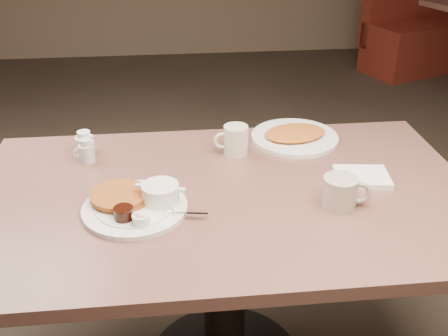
{
  "coord_description": "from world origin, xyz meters",
  "views": [
    {
      "loc": [
        -0.14,
        -1.33,
        1.56
      ],
      "look_at": [
        0.0,
        0.02,
        0.82
      ],
      "focal_mm": 42.21,
      "sensor_mm": 36.0,
      "label": 1
    }
  ],
  "objects": [
    {
      "name": "creamer_right",
      "position": [
        -0.44,
        0.3,
        0.79
      ],
      "size": [
        0.08,
        0.08,
        0.08
      ],
      "color": "white",
      "rests_on": "diner_table"
    },
    {
      "name": "coffee_mug_near",
      "position": [
        0.32,
        -0.11,
        0.8
      ],
      "size": [
        0.14,
        0.11,
        0.09
      ],
      "color": "#BCAF9C",
      "rests_on": "diner_table"
    },
    {
      "name": "napkin",
      "position": [
        0.43,
        0.03,
        0.76
      ],
      "size": [
        0.18,
        0.15,
        0.02
      ],
      "color": "white",
      "rests_on": "diner_table"
    },
    {
      "name": "booth_back_right",
      "position": [
        2.3,
        3.27,
        0.41
      ],
      "size": [
        1.75,
        1.88,
        1.12
      ],
      "color": "maroon",
      "rests_on": "ground"
    },
    {
      "name": "diner_table",
      "position": [
        0.0,
        0.0,
        0.58
      ],
      "size": [
        1.5,
        0.9,
        0.75
      ],
      "color": "#84564C",
      "rests_on": "ground"
    },
    {
      "name": "coffee_mug_far",
      "position": [
        0.06,
        0.25,
        0.8
      ],
      "size": [
        0.12,
        0.08,
        0.1
      ],
      "color": "silver",
      "rests_on": "diner_table"
    },
    {
      "name": "main_plate",
      "position": [
        -0.25,
        -0.07,
        0.77
      ],
      "size": [
        0.39,
        0.37,
        0.07
      ],
      "color": "white",
      "rests_on": "diner_table"
    },
    {
      "name": "hash_plate",
      "position": [
        0.29,
        0.33,
        0.76
      ],
      "size": [
        0.38,
        0.38,
        0.04
      ],
      "color": "white",
      "rests_on": "diner_table"
    },
    {
      "name": "creamer_left",
      "position": [
        -0.43,
        0.24,
        0.79
      ],
      "size": [
        0.08,
        0.06,
        0.08
      ],
      "color": "silver",
      "rests_on": "diner_table"
    }
  ]
}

